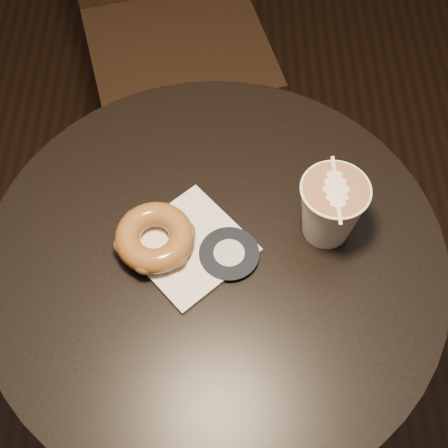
% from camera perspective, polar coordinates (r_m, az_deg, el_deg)
% --- Properties ---
extents(cafe_table, '(0.70, 0.70, 0.75)m').
position_cam_1_polar(cafe_table, '(1.11, -0.77, -7.57)').
color(cafe_table, black).
rests_on(cafe_table, ground).
extents(pastry_bag, '(0.22, 0.22, 0.01)m').
position_cam_1_polar(pastry_bag, '(0.94, -3.17, -2.05)').
color(pastry_bag, silver).
rests_on(pastry_bag, cafe_table).
extents(doughnut, '(0.12, 0.12, 0.04)m').
position_cam_1_polar(doughnut, '(0.92, -6.36, -1.22)').
color(doughnut, brown).
rests_on(doughnut, pastry_bag).
extents(latte_cup, '(0.10, 0.10, 0.11)m').
position_cam_1_polar(latte_cup, '(0.92, 9.70, 1.27)').
color(latte_cup, white).
rests_on(latte_cup, cafe_table).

